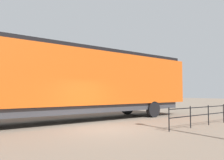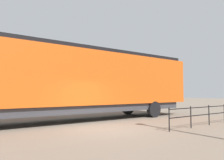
% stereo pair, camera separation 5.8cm
% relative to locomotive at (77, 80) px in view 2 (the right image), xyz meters
% --- Properties ---
extents(ground_plane, '(120.00, 120.00, 0.00)m').
position_rel_locomotive_xyz_m(ground_plane, '(3.51, -0.38, -2.46)').
color(ground_plane, '#756656').
extents(locomotive, '(3.04, 18.02, 4.40)m').
position_rel_locomotive_xyz_m(locomotive, '(0.00, 0.00, 0.00)').
color(locomotive, '#D15114').
rests_on(locomotive, ground_plane).
extents(platform_fence, '(0.05, 9.82, 1.05)m').
position_rel_locomotive_xyz_m(platform_fence, '(5.75, 6.36, -1.78)').
color(platform_fence, black).
rests_on(platform_fence, ground_plane).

